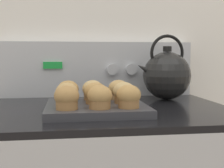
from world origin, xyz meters
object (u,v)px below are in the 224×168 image
object	(u,v)px
muffin_r2_c1	(93,91)
muffin_r2_c2	(119,90)
muffin_r1_c1	(95,94)
muffin_r1_c2	(124,93)
muffin_r0_c0	(67,98)
muffin_r0_c2	(129,97)
muffin_r1_c0	(67,94)
muffin_pan	(96,107)
muffin_r2_c0	(68,91)
tea_kettle	(166,75)
muffin_r0_c1	(100,98)

from	to	relation	value
muffin_r2_c1	muffin_r2_c2	size ratio (longest dim) A/B	1.00
muffin_r1_c1	muffin_r1_c2	bearing A→B (deg)	-1.36
muffin_r0_c0	muffin_r1_c2	bearing A→B (deg)	26.67
muffin_r0_c2	muffin_r1_c0	size ratio (longest dim) A/B	1.00
muffin_r1_c0	muffin_r1_c1	xyz separation A→B (m)	(0.08, 0.00, 0.00)
muffin_r1_c2	muffin_r2_c2	world-z (taller)	same
muffin_pan	muffin_r2_c0	distance (m)	0.12
muffin_r0_c0	muffin_r0_c2	world-z (taller)	same
muffin_r1_c2	muffin_r1_c1	bearing A→B (deg)	178.64
muffin_r1_c1	muffin_r1_c2	size ratio (longest dim) A/B	1.00
muffin_pan	muffin_r1_c1	distance (m)	0.04
muffin_r0_c0	muffin_r0_c2	xyz separation A→B (m)	(0.17, 0.00, 0.00)
muffin_r1_c1	muffin_r1_c2	xyz separation A→B (m)	(0.09, -0.00, 0.00)
muffin_r0_c0	tea_kettle	xyz separation A→B (m)	(0.37, 0.29, 0.04)
muffin_r0_c1	tea_kettle	bearing A→B (deg)	46.48
muffin_r0_c1	muffin_r1_c2	world-z (taller)	same
muffin_r0_c0	muffin_r1_c0	bearing A→B (deg)	89.70
muffin_r1_c1	muffin_r2_c0	distance (m)	0.11
muffin_r1_c1	muffin_r2_c1	distance (m)	0.08
muffin_r2_c2	muffin_r0_c1	bearing A→B (deg)	-115.12
muffin_r1_c0	muffin_r0_c2	bearing A→B (deg)	-27.33
tea_kettle	muffin_pan	bearing A→B (deg)	-143.49
muffin_r0_c2	muffin_r2_c1	world-z (taller)	same
muffin_r2_c0	muffin_r2_c1	world-z (taller)	same
muffin_r0_c2	muffin_r1_c2	bearing A→B (deg)	88.10
muffin_r0_c0	muffin_pan	bearing A→B (deg)	44.94
muffin_r1_c2	muffin_r0_c1	bearing A→B (deg)	-133.53
muffin_r2_c1	tea_kettle	bearing A→B (deg)	23.68
muffin_r0_c2	muffin_r2_c0	world-z (taller)	same
muffin_r1_c1	muffin_r2_c1	xyz separation A→B (m)	(-0.00, 0.08, 0.00)
muffin_r1_c0	muffin_r2_c2	bearing A→B (deg)	25.81
muffin_r0_c0	muffin_r0_c1	size ratio (longest dim) A/B	1.00
muffin_r0_c1	muffin_r1_c1	bearing A→B (deg)	92.36
muffin_r2_c2	muffin_r0_c0	bearing A→B (deg)	-134.88
muffin_r0_c2	muffin_r1_c0	distance (m)	0.19
muffin_pan	tea_kettle	distance (m)	0.36
muffin_r1_c2	muffin_r2_c1	bearing A→B (deg)	135.83
muffin_r1_c1	muffin_r2_c0	bearing A→B (deg)	134.63
muffin_r2_c1	muffin_pan	bearing A→B (deg)	-88.46
muffin_r0_c2	muffin_pan	bearing A→B (deg)	134.26
muffin_r1_c0	muffin_r2_c0	bearing A→B (deg)	86.99
muffin_r1_c1	muffin_r2_c0	xyz separation A→B (m)	(-0.08, 0.08, 0.00)
muffin_r0_c1	muffin_r0_c2	size ratio (longest dim) A/B	1.00
muffin_r1_c0	muffin_r2_c2	world-z (taller)	same
tea_kettle	muffin_r1_c1	bearing A→B (deg)	-143.88
muffin_r0_c2	muffin_r1_c0	world-z (taller)	same
muffin_r2_c0	muffin_r2_c2	world-z (taller)	same
muffin_r1_c1	tea_kettle	bearing A→B (deg)	36.12
muffin_r0_c1	muffin_r2_c1	world-z (taller)	same
muffin_pan	muffin_r2_c1	world-z (taller)	muffin_r2_c1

